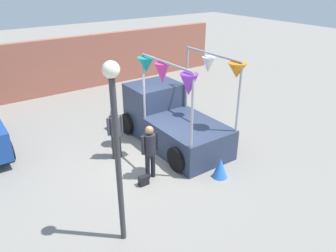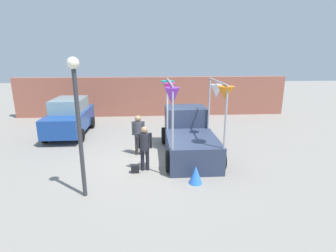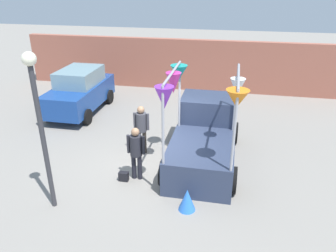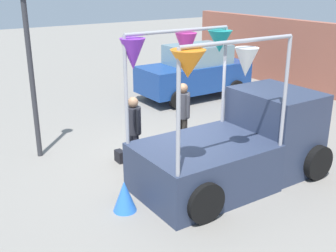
{
  "view_description": "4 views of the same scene",
  "coord_description": "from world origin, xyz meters",
  "px_view_note": "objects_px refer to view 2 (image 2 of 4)",
  "views": [
    {
      "loc": [
        -4.59,
        -7.51,
        5.4
      ],
      "look_at": [
        0.6,
        -0.13,
        1.12
      ],
      "focal_mm": 35.0,
      "sensor_mm": 36.0,
      "label": 1
    },
    {
      "loc": [
        -0.23,
        -9.53,
        4.08
      ],
      "look_at": [
        0.42,
        -0.32,
        1.53
      ],
      "focal_mm": 28.0,
      "sensor_mm": 36.0,
      "label": 2
    },
    {
      "loc": [
        2.09,
        -8.59,
        5.43
      ],
      "look_at": [
        0.38,
        -0.2,
        1.54
      ],
      "focal_mm": 35.0,
      "sensor_mm": 36.0,
      "label": 3
    },
    {
      "loc": [
        7.39,
        -4.99,
        4.1
      ],
      "look_at": [
        0.38,
        -0.35,
        1.13
      ],
      "focal_mm": 45.0,
      "sensor_mm": 36.0,
      "label": 4
    }
  ],
  "objects_px": {
    "parked_car": "(70,117)",
    "street_lamp": "(77,110)",
    "handbag": "(135,169)",
    "folded_kite_bundle_azure": "(196,175)",
    "vendor_truck": "(188,133)",
    "person_customer": "(145,144)",
    "person_vendor": "(138,131)"
  },
  "relations": [
    {
      "from": "folded_kite_bundle_azure",
      "to": "handbag",
      "type": "bearing_deg",
      "value": 155.04
    },
    {
      "from": "handbag",
      "to": "parked_car",
      "type": "bearing_deg",
      "value": 126.31
    },
    {
      "from": "vendor_truck",
      "to": "person_customer",
      "type": "distance_m",
      "value": 2.4
    },
    {
      "from": "handbag",
      "to": "folded_kite_bundle_azure",
      "type": "height_order",
      "value": "folded_kite_bundle_azure"
    },
    {
      "from": "person_customer",
      "to": "handbag",
      "type": "bearing_deg",
      "value": -150.26
    },
    {
      "from": "vendor_truck",
      "to": "person_customer",
      "type": "bearing_deg",
      "value": -138.59
    },
    {
      "from": "folded_kite_bundle_azure",
      "to": "parked_car",
      "type": "bearing_deg",
      "value": 133.9
    },
    {
      "from": "parked_car",
      "to": "person_vendor",
      "type": "distance_m",
      "value": 4.79
    },
    {
      "from": "person_vendor",
      "to": "parked_car",
      "type": "bearing_deg",
      "value": 139.51
    },
    {
      "from": "street_lamp",
      "to": "person_vendor",
      "type": "bearing_deg",
      "value": 65.16
    },
    {
      "from": "handbag",
      "to": "folded_kite_bundle_azure",
      "type": "xyz_separation_m",
      "value": [
        2.0,
        -0.93,
        0.16
      ]
    },
    {
      "from": "parked_car",
      "to": "street_lamp",
      "type": "relative_size",
      "value": 1.0
    },
    {
      "from": "vendor_truck",
      "to": "person_vendor",
      "type": "bearing_deg",
      "value": -179.1
    },
    {
      "from": "vendor_truck",
      "to": "handbag",
      "type": "relative_size",
      "value": 14.88
    },
    {
      "from": "parked_car",
      "to": "folded_kite_bundle_azure",
      "type": "height_order",
      "value": "parked_car"
    },
    {
      "from": "parked_car",
      "to": "street_lamp",
      "type": "bearing_deg",
      "value": -71.1
    },
    {
      "from": "street_lamp",
      "to": "person_customer",
      "type": "bearing_deg",
      "value": 43.2
    },
    {
      "from": "handbag",
      "to": "folded_kite_bundle_azure",
      "type": "distance_m",
      "value": 2.22
    },
    {
      "from": "vendor_truck",
      "to": "person_vendor",
      "type": "height_order",
      "value": "vendor_truck"
    },
    {
      "from": "street_lamp",
      "to": "folded_kite_bundle_azure",
      "type": "relative_size",
      "value": 6.69
    },
    {
      "from": "parked_car",
      "to": "handbag",
      "type": "xyz_separation_m",
      "value": [
        3.57,
        -4.86,
        -0.8
      ]
    },
    {
      "from": "parked_car",
      "to": "handbag",
      "type": "height_order",
      "value": "parked_car"
    },
    {
      "from": "person_vendor",
      "to": "vendor_truck",
      "type": "bearing_deg",
      "value": 0.9
    },
    {
      "from": "vendor_truck",
      "to": "street_lamp",
      "type": "height_order",
      "value": "street_lamp"
    },
    {
      "from": "person_customer",
      "to": "street_lamp",
      "type": "height_order",
      "value": "street_lamp"
    },
    {
      "from": "person_vendor",
      "to": "folded_kite_bundle_azure",
      "type": "height_order",
      "value": "person_vendor"
    },
    {
      "from": "vendor_truck",
      "to": "folded_kite_bundle_azure",
      "type": "distance_m",
      "value": 2.78
    },
    {
      "from": "parked_car",
      "to": "street_lamp",
      "type": "xyz_separation_m",
      "value": [
        2.16,
        -6.32,
        1.67
      ]
    },
    {
      "from": "person_customer",
      "to": "folded_kite_bundle_azure",
      "type": "bearing_deg",
      "value": -34.41
    },
    {
      "from": "vendor_truck",
      "to": "person_vendor",
      "type": "relative_size",
      "value": 2.49
    },
    {
      "from": "vendor_truck",
      "to": "person_vendor",
      "type": "xyz_separation_m",
      "value": [
        -2.07,
        -0.03,
        0.14
      ]
    },
    {
      "from": "folded_kite_bundle_azure",
      "to": "person_customer",
      "type": "bearing_deg",
      "value": 145.59
    }
  ]
}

